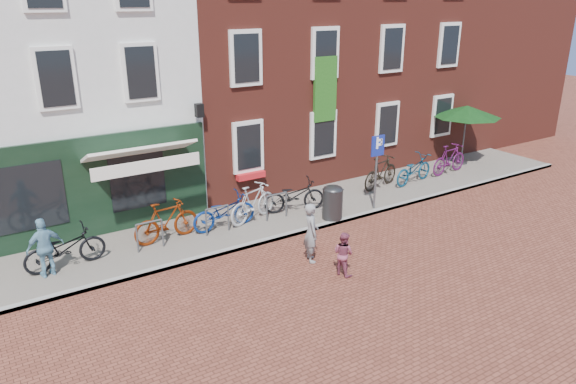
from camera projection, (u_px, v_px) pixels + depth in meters
ground at (284, 239)px, 15.35m from camera, size 80.00×80.00×0.00m
sidewalk at (285, 214)px, 17.03m from camera, size 24.00×3.00×0.10m
building_stucco at (32, 66)px, 16.83m from camera, size 8.00×8.00×9.00m
building_brick_mid at (230, 41)px, 20.19m from camera, size 6.00×8.00×10.00m
building_brick_right at (354, 35)px, 23.22m from camera, size 6.00×8.00×10.00m
filler_right at (455, 41)px, 26.67m from camera, size 7.00×8.00×9.00m
litter_bin at (333, 200)px, 16.35m from camera, size 0.62×0.62×1.15m
parking_sign at (377, 159)px, 16.77m from camera, size 0.50×0.08×2.43m
parasol at (467, 109)px, 21.28m from camera, size 2.70×2.70×2.50m
woman at (311, 232)px, 13.85m from camera, size 0.56×0.68×1.61m
boy at (343, 254)px, 13.22m from camera, size 0.56×0.64×1.14m
cafe_person at (45, 247)px, 12.89m from camera, size 0.94×0.53×1.52m
bicycle_0 at (65, 248)px, 13.38m from camera, size 2.03×0.81×1.05m
bicycle_1 at (166, 221)px, 14.86m from camera, size 1.98×0.74×1.16m
bicycle_2 at (224, 212)px, 15.67m from camera, size 2.01×0.73×1.05m
bicycle_3 at (253, 202)px, 16.20m from camera, size 2.01×1.15×1.16m
bicycle_4 at (294, 196)px, 16.93m from camera, size 2.11×1.18×1.05m
bicycle_5 at (381, 172)px, 19.03m from camera, size 2.01×1.00×1.16m
bicycle_6 at (414, 169)px, 19.53m from camera, size 2.09×1.04×1.05m
bicycle_7 at (449, 159)px, 20.57m from camera, size 1.98×0.73×1.16m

